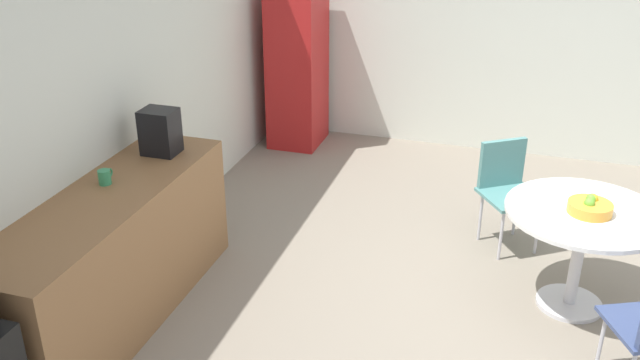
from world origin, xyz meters
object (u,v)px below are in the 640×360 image
Objects in this scene: locker_cabinet at (297,65)px; chair_teal at (507,181)px; round_table at (582,231)px; coffee_maker at (160,132)px; fruit_bowl at (590,207)px; mug_white at (105,177)px.

locker_cabinet is 2.03× the size of chair_teal.
coffee_maker is (-0.32, 2.86, 0.48)m from round_table.
locker_cabinet reaches higher than chair_teal.
locker_cabinet is at bearing 50.32° from round_table.
locker_cabinet is 3.61m from fruit_bowl.
round_table is 0.93m from chair_teal.
mug_white is (-1.64, 2.43, 0.43)m from chair_teal.
chair_teal is (0.76, 0.52, -0.06)m from round_table.
locker_cabinet is at bearing 55.69° from chair_teal.
fruit_bowl is (-0.79, -0.54, 0.25)m from chair_teal.
coffee_maker reaches higher than chair_teal.
mug_white reaches higher than chair_teal.
locker_cabinet reaches higher than coffee_maker.
mug_white reaches higher than fruit_bowl.
fruit_bowl reaches higher than round_table.
mug_white is 0.58m from coffee_maker.
chair_teal is 2.59× the size of coffee_maker.
mug_white is 0.40× the size of coffee_maker.
mug_white reaches higher than round_table.
round_table is 3.64× the size of fruit_bowl.
fruit_bowl is at bearing -140.91° from round_table.
coffee_maker is at bearing 114.87° from chair_teal.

